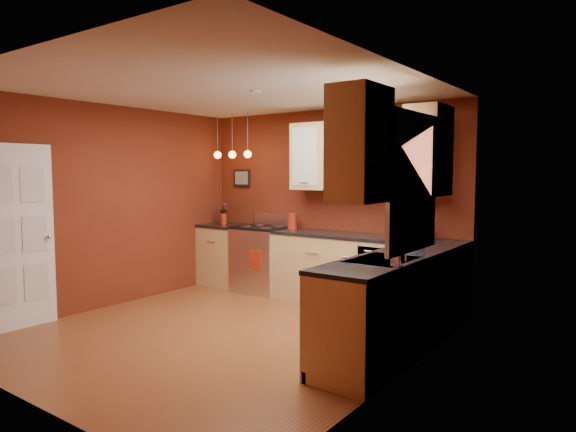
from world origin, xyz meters
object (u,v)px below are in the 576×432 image
Objects in this scene: gas_range at (263,259)px; coffee_maker at (415,229)px; sink at (383,262)px; red_canister at (292,221)px; soap_pump at (396,256)px.

coffee_maker is (2.31, 0.04, 0.58)m from gas_range.
sink is 2.68m from red_canister.
sink is (2.62, -1.50, 0.43)m from gas_range.
red_canister is (0.47, 0.09, 0.57)m from gas_range.
red_canister is at bearing -161.83° from coffee_maker.
coffee_maker is at bearing -1.58° from red_canister.
red_canister is (-2.15, 1.59, 0.14)m from sink.
coffee_maker is at bearing 101.45° from sink.
sink is at bearing -29.78° from gas_range.
coffee_maker is 1.88m from soap_pump.
coffee_maker reaches higher than gas_range.
gas_range is 3.41m from soap_pump.
soap_pump is at bearing -46.32° from sink.
red_canister is 1.19× the size of soap_pump.
coffee_maker is at bearing 0.98° from gas_range.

